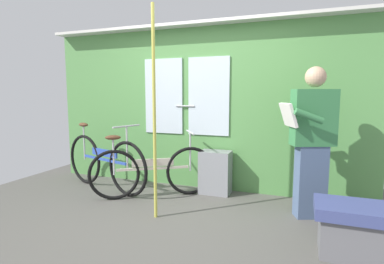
{
  "coord_description": "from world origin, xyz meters",
  "views": [
    {
      "loc": [
        1.41,
        -3.03,
        1.36
      ],
      "look_at": [
        0.06,
        0.65,
        0.88
      ],
      "focal_mm": 28.33,
      "sensor_mm": 36.0,
      "label": 1
    }
  ],
  "objects": [
    {
      "name": "handrail_pole",
      "position": [
        -0.09,
        -0.12,
        1.15
      ],
      "size": [
        0.04,
        0.04,
        2.31
      ],
      "primitive_type": "cylinder",
      "color": "#C6C14C",
      "rests_on": "ground_plane"
    },
    {
      "name": "ground_plane",
      "position": [
        0.0,
        0.0,
        -0.02
      ],
      "size": [
        5.73,
        3.87,
        0.04
      ],
      "primitive_type": "cube",
      "color": "#56544F"
    },
    {
      "name": "bench_seat_corner",
      "position": [
        1.89,
        -0.28,
        0.24
      ],
      "size": [
        0.7,
        0.44,
        0.45
      ],
      "color": "#3D477F",
      "rests_on": "ground_plane"
    },
    {
      "name": "train_door_wall",
      "position": [
        -0.01,
        1.13,
        1.22
      ],
      "size": [
        4.73,
        0.28,
        2.35
      ],
      "color": "#56934C",
      "rests_on": "ground_plane"
    },
    {
      "name": "bicycle_near_door",
      "position": [
        -0.44,
        0.47,
        0.36
      ],
      "size": [
        1.43,
        0.93,
        0.87
      ],
      "rotation": [
        0.0,
        0.0,
        0.56
      ],
      "color": "black",
      "rests_on": "ground_plane"
    },
    {
      "name": "passenger_reading_newspaper",
      "position": [
        1.51,
        0.48,
        0.88
      ],
      "size": [
        0.62,
        0.56,
        1.66
      ],
      "rotation": [
        0.0,
        0.0,
        3.53
      ],
      "color": "slate",
      "rests_on": "ground_plane"
    },
    {
      "name": "bicycle_leaning_behind",
      "position": [
        -1.24,
        0.53,
        0.4
      ],
      "size": [
        1.68,
        0.65,
        0.96
      ],
      "rotation": [
        0.0,
        0.0,
        -0.31
      ],
      "color": "black",
      "rests_on": "ground_plane"
    },
    {
      "name": "trash_bin_by_wall",
      "position": [
        0.31,
        0.91,
        0.3
      ],
      "size": [
        0.42,
        0.28,
        0.59
      ],
      "primitive_type": "cube",
      "color": "gray",
      "rests_on": "ground_plane"
    }
  ]
}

